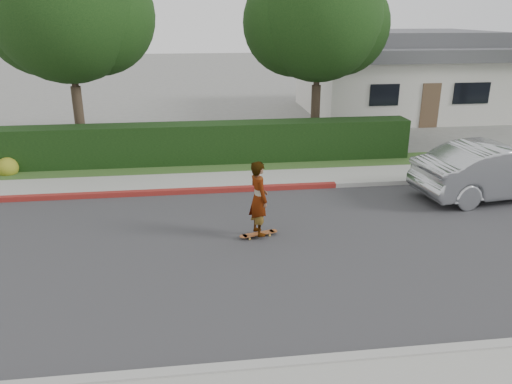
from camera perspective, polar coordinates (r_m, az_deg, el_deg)
ground at (r=12.04m, az=9.75°, el=-6.07°), size 120.00×120.00×0.00m
road at (r=12.03m, az=9.75°, el=-6.05°), size 60.00×8.00×0.01m
curb_near at (r=8.73m, az=17.80°, el=-17.19°), size 60.00×0.20×0.15m
curb_far at (r=15.67m, az=5.51°, el=0.65°), size 60.00×0.20×0.15m
curb_red_section at (r=15.39m, az=-12.98°, el=-0.13°), size 12.00×0.21×0.15m
sidewalk_far at (r=16.51m, az=4.83°, el=1.62°), size 60.00×1.60×0.12m
planting_strip at (r=18.00m, az=3.78°, el=3.17°), size 60.00×1.60×0.10m
hedge at (r=18.08m, az=-5.95°, el=5.48°), size 15.00×1.00×1.50m
tree_left at (r=19.45m, az=-20.79°, el=18.83°), size 5.99×5.21×8.00m
tree_center at (r=20.10m, az=7.03°, el=18.85°), size 5.66×4.84×7.44m
house at (r=28.83m, az=16.37°, el=12.88°), size 10.60×8.60×4.30m
skateboard at (r=12.26m, az=0.30°, el=-4.81°), size 1.01×0.46×0.09m
skateboarder at (r=11.90m, az=0.31°, el=-0.72°), size 0.60×0.76×1.84m
car_silver at (r=16.32m, az=25.96°, el=2.22°), size 5.14×2.31×1.64m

